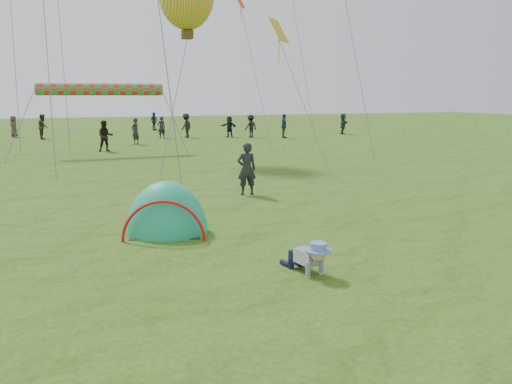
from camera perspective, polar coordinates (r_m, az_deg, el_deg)
name	(u,v)px	position (r m, az deg, el deg)	size (l,w,h in m)	color
ground	(256,267)	(9.14, -0.05, -8.52)	(140.00, 140.00, 0.00)	#1B5711
crawling_toddler	(309,256)	(8.76, 6.13, -7.30)	(0.57, 0.82, 0.63)	black
popup_tent	(167,233)	(11.50, -10.10, -4.60)	(1.83, 1.51, 2.37)	teal
standing_adult	(247,169)	(15.51, -1.08, 2.65)	(0.60, 0.39, 1.63)	black
crowd_person_0	(135,131)	(33.03, -13.63, 6.76)	(0.61, 0.40, 1.68)	#26252E
crowd_person_1	(43,127)	(39.27, -23.14, 6.88)	(0.87, 0.68, 1.79)	#342A26
crowd_person_3	(186,126)	(37.82, -7.98, 7.53)	(1.16, 0.67, 1.80)	black
crowd_person_5	(229,127)	(37.93, -3.06, 7.46)	(1.46, 0.47, 1.58)	black
crowd_person_6	(162,127)	(37.43, -10.75, 7.26)	(0.58, 0.38, 1.59)	black
crowd_person_7	(105,136)	(29.12, -16.84, 6.14)	(0.84, 0.66, 1.73)	black
crowd_person_8	(284,126)	(37.07, 3.22, 7.53)	(1.04, 0.43, 1.77)	#283F47
crowd_person_10	(14,126)	(42.10, -25.95, 6.75)	(0.78, 0.51, 1.61)	#42372A
crowd_person_11	(343,124)	(41.68, 9.92, 7.70)	(1.56, 0.50, 1.68)	#233640
crowd_person_14	(154,121)	(46.47, -11.58, 7.92)	(0.96, 0.40, 1.63)	#252D3C
crowd_person_15	(251,126)	(37.58, -0.61, 7.53)	(1.09, 0.63, 1.69)	black
rainbow_tube_kite	(101,89)	(27.94, -17.29, 11.15)	(0.64, 0.64, 6.39)	red
diamond_kite_0	(241,3)	(33.68, -1.73, 20.74)	(0.70, 0.70, 0.00)	#E4460F
diamond_kite_8	(279,31)	(24.17, 2.64, 17.95)	(1.26, 1.26, 0.00)	gold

